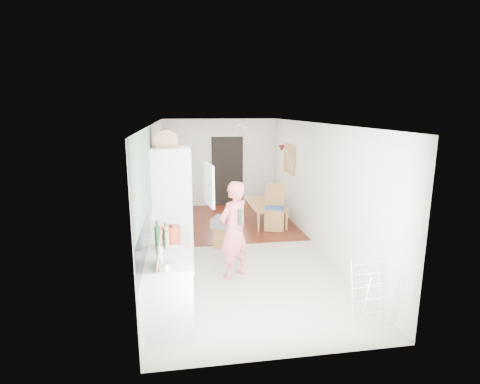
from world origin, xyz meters
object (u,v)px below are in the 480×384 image
object	(u,v)px
dining_table	(266,215)
drying_rack	(373,295)
stool	(223,236)
dining_chair	(275,208)
person	(234,222)

from	to	relation	value
dining_table	drying_rack	xyz separation A→B (m)	(0.38, -4.54, 0.18)
dining_table	stool	world-z (taller)	dining_table
dining_chair	drying_rack	bearing A→B (deg)	-69.27
dining_table	stool	distance (m)	1.87
person	stool	bearing A→B (deg)	-126.43
drying_rack	stool	bearing A→B (deg)	113.29
drying_rack	dining_table	bearing A→B (deg)	90.89
dining_chair	person	bearing A→B (deg)	-102.12
stool	dining_chair	bearing A→B (deg)	34.48
person	dining_chair	distance (m)	2.73
dining_chair	stool	bearing A→B (deg)	-129.09
dining_table	drying_rack	bearing A→B (deg)	-177.33
dining_chair	drying_rack	distance (m)	4.06
person	drying_rack	size ratio (longest dim) A/B	2.41
stool	dining_table	bearing A→B (deg)	48.61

